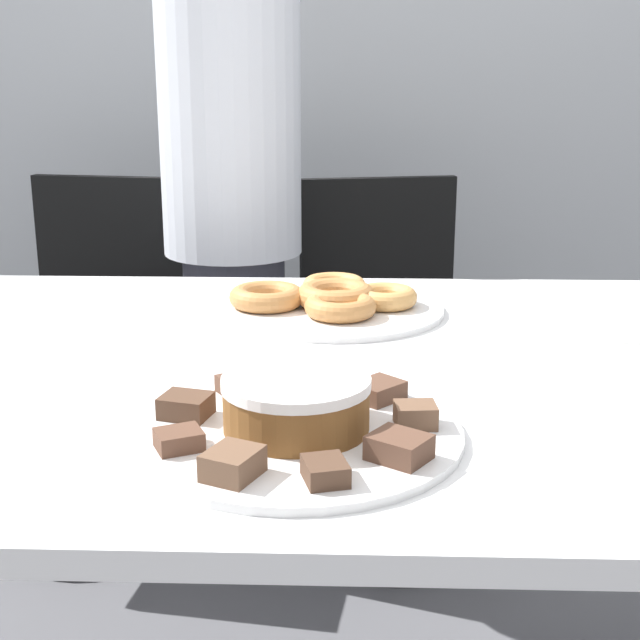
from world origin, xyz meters
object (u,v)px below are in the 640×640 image
(office_chair_left, at_px, (95,371))
(napkin, at_px, (630,333))
(plate_donuts, at_px, (336,309))
(frosted_cake, at_px, (296,403))
(person_standing, at_px, (233,222))
(office_chair_right, at_px, (389,375))
(plate_cake, at_px, (296,433))

(office_chair_left, xyz_separation_m, napkin, (1.06, -0.78, 0.34))
(office_chair_left, height_order, napkin, office_chair_left)
(plate_donuts, bearing_deg, office_chair_left, 132.55)
(frosted_cake, relative_size, napkin, 0.99)
(person_standing, relative_size, office_chair_right, 1.73)
(person_standing, xyz_separation_m, office_chair_right, (0.36, 0.10, -0.39))
(person_standing, height_order, plate_cake, person_standing)
(plate_cake, height_order, napkin, plate_cake)
(person_standing, bearing_deg, office_chair_right, 15.00)
(office_chair_left, bearing_deg, plate_cake, -55.70)
(plate_cake, height_order, plate_donuts, same)
(office_chair_left, relative_size, napkin, 5.43)
(office_chair_right, distance_m, napkin, 0.91)
(office_chair_left, distance_m, plate_donuts, 0.97)
(person_standing, height_order, office_chair_right, person_standing)
(frosted_cake, height_order, napkin, frosted_cake)
(plate_donuts, distance_m, napkin, 0.46)
(office_chair_left, relative_size, frosted_cake, 5.50)
(plate_donuts, bearing_deg, office_chair_right, 79.50)
(plate_donuts, bearing_deg, frosted_cake, -93.78)
(person_standing, height_order, napkin, person_standing)
(office_chair_left, distance_m, plate_cake, 1.36)
(person_standing, bearing_deg, plate_donuts, -66.88)
(person_standing, xyz_separation_m, frosted_cake, (0.21, -1.08, -0.01))
(napkin, bearing_deg, plate_cake, -140.09)
(office_chair_right, xyz_separation_m, plate_cake, (-0.16, -1.18, 0.35))
(person_standing, distance_m, napkin, 0.97)
(plate_donuts, xyz_separation_m, napkin, (0.45, -0.12, -0.00))
(office_chair_left, xyz_separation_m, office_chair_right, (0.73, -0.00, 0.00))
(plate_cake, relative_size, frosted_cake, 2.25)
(frosted_cake, bearing_deg, person_standing, 100.84)
(plate_cake, distance_m, napkin, 0.63)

